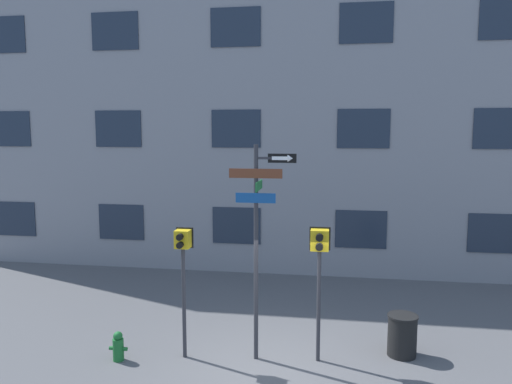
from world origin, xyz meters
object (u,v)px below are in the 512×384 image
Objects in this scene: fire_hydrant at (118,347)px; trash_bin at (402,335)px; street_sign_pole at (259,231)px; pedestrian_signal_left at (183,258)px; pedestrian_signal_right at (319,256)px.

trash_bin reaches higher than fire_hydrant.
street_sign_pole is 1.63× the size of pedestrian_signal_left.
pedestrian_signal_left is 0.98× the size of pedestrian_signal_right.
pedestrian_signal_left is at bearing 15.73° from fire_hydrant.
fire_hydrant is at bearing -168.71° from trash_bin.
trash_bin is at bearing 9.97° from pedestrian_signal_left.
pedestrian_signal_right is (2.74, 0.27, 0.09)m from pedestrian_signal_left.
street_sign_pole is 5.03× the size of trash_bin.
street_sign_pole is 1.65m from pedestrian_signal_left.
street_sign_pole is at bearing -167.96° from trash_bin.
trash_bin is (2.93, 0.63, -2.24)m from street_sign_pole.
pedestrian_signal_left reaches higher than trash_bin.
street_sign_pole is 1.60× the size of pedestrian_signal_right.
pedestrian_signal_right is at bearing 5.59° from pedestrian_signal_left.
street_sign_pole is at bearing -174.86° from pedestrian_signal_right.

